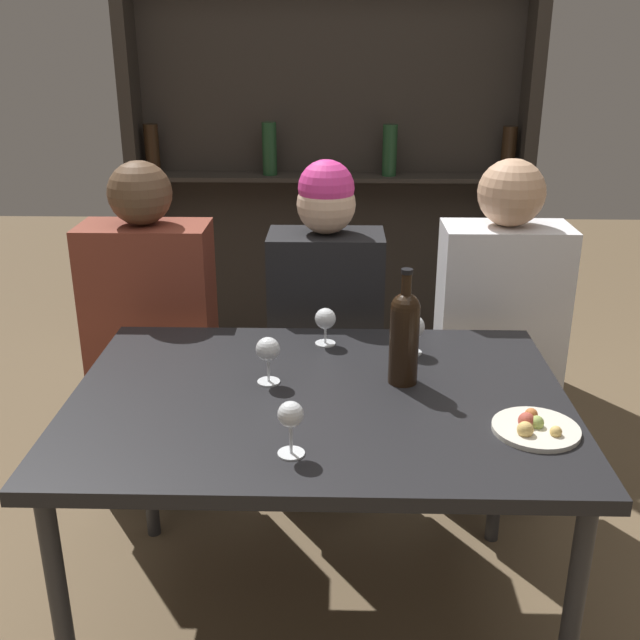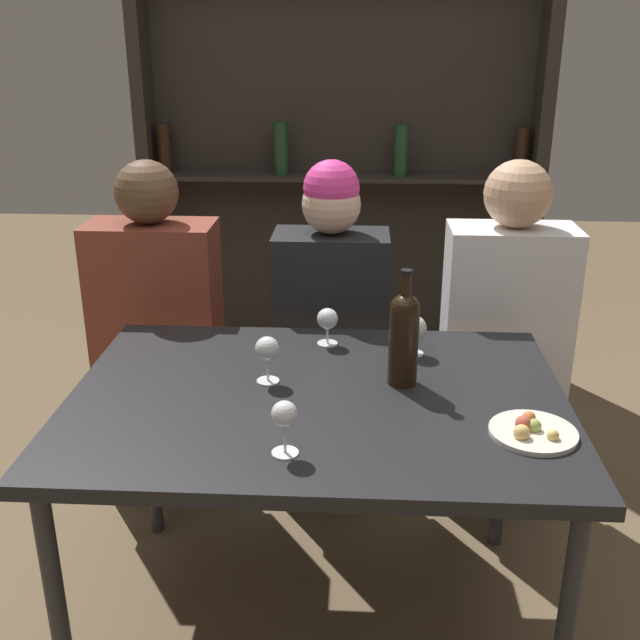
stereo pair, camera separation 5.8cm
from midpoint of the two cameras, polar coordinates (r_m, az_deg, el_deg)
The scene contains 12 objects.
ground_plane at distance 2.33m, azimuth -0.86°, elevation -21.90°, with size 10.00×10.00×0.00m, color brown.
dining_table at distance 1.94m, azimuth -0.96°, elevation -7.27°, with size 1.26×0.90×0.73m.
wine_rack_wall at distance 3.62m, azimuth 0.23°, elevation 12.93°, with size 1.88×0.21×2.14m.
wine_bottle at distance 1.93m, azimuth 5.59°, elevation -1.04°, with size 0.08×0.08×0.31m.
wine_glass_0 at distance 1.61m, azimuth -3.29°, elevation -7.43°, with size 0.06×0.06×0.13m.
wine_glass_1 at distance 2.18m, azimuth -0.35°, elevation -0.01°, with size 0.06×0.06×0.11m.
wine_glass_2 at distance 1.94m, azimuth -4.85°, elevation -2.38°, with size 0.06×0.06×0.13m.
wine_glass_3 at distance 2.13m, azimuth 6.29°, elevation -0.61°, with size 0.07×0.07×0.12m.
food_plate_0 at distance 1.80m, azimuth 15.14°, elevation -7.91°, with size 0.20×0.20×0.04m.
seated_person_left at distance 2.65m, azimuth -13.19°, elevation -2.10°, with size 0.42×0.22×1.21m.
seated_person_center at distance 2.56m, azimuth -0.21°, elevation -1.92°, with size 0.38×0.22×1.22m.
seated_person_right at distance 2.62m, azimuth 12.72°, elevation -2.17°, with size 0.41×0.22×1.22m.
Camera 1 is at (0.05, -1.70, 1.59)m, focal length 42.00 mm.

